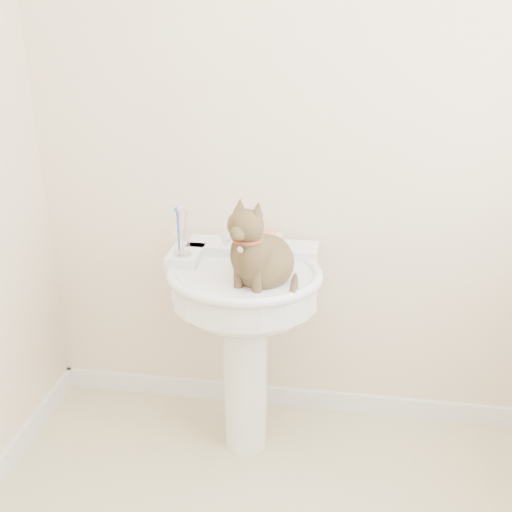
% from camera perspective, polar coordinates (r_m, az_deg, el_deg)
% --- Properties ---
extents(wall_back, '(2.20, 0.00, 2.50)m').
position_cam_1_polar(wall_back, '(2.47, 4.71, 11.11)').
color(wall_back, beige).
rests_on(wall_back, ground).
extents(baseboard_back, '(2.20, 0.02, 0.09)m').
position_cam_1_polar(baseboard_back, '(2.95, 3.92, -12.49)').
color(baseboard_back, white).
rests_on(baseboard_back, floor).
extents(pedestal_sink, '(0.59, 0.58, 0.82)m').
position_cam_1_polar(pedestal_sink, '(2.42, -1.04, -4.39)').
color(pedestal_sink, white).
rests_on(pedestal_sink, floor).
extents(faucet, '(0.28, 0.12, 0.14)m').
position_cam_1_polar(faucet, '(2.46, -0.44, 1.62)').
color(faucet, silver).
rests_on(faucet, pedestal_sink).
extents(soap_bar, '(0.10, 0.08, 0.03)m').
position_cam_1_polar(soap_bar, '(2.54, 1.12, 1.69)').
color(soap_bar, orange).
rests_on(soap_bar, pedestal_sink).
extents(toothbrush_cup, '(0.07, 0.07, 0.18)m').
position_cam_1_polar(toothbrush_cup, '(2.41, -6.60, 1.15)').
color(toothbrush_cup, silver).
rests_on(toothbrush_cup, pedestal_sink).
extents(cat, '(0.24, 0.30, 0.45)m').
position_cam_1_polar(cat, '(2.25, 0.40, -0.10)').
color(cat, brown).
rests_on(cat, pedestal_sink).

